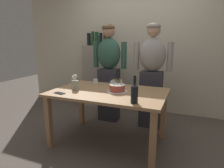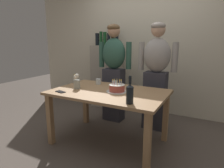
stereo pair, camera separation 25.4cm
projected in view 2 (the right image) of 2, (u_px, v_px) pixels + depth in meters
ground_plane at (109, 142)px, 2.75m from camera, size 10.00×10.00×0.00m
back_wall at (147, 46)px, 3.80m from camera, size 5.20×0.10×2.60m
dining_table at (109, 98)px, 2.61m from camera, size 1.50×0.96×0.74m
birthday_cake at (117, 89)px, 2.52m from camera, size 0.28×0.28×0.17m
water_glass_near at (98, 82)px, 2.97m from camera, size 0.08×0.08×0.09m
water_glass_far at (115, 84)px, 2.81m from camera, size 0.08×0.08×0.09m
wine_bottle at (130, 93)px, 2.04m from camera, size 0.08×0.08×0.30m
cell_phone at (60, 92)px, 2.53m from camera, size 0.16×0.10×0.01m
flower_vase at (77, 82)px, 2.69m from camera, size 0.09×0.09×0.21m
person_man_bearded at (114, 72)px, 3.35m from camera, size 0.61×0.27×1.66m
person_woman_cardigan at (156, 75)px, 3.01m from camera, size 0.61×0.27×1.66m
shelf_cabinet at (107, 76)px, 4.10m from camera, size 0.64×0.30×1.59m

